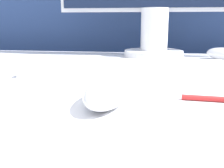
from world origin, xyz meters
name	(u,v)px	position (x,y,z in m)	size (l,w,h in m)	color
partition_panel	(117,57)	(0.00, 0.60, 0.71)	(5.00, 0.03, 1.43)	navy
computer_mouse_near	(108,92)	(0.08, -0.14, 0.77)	(0.07, 0.13, 0.04)	white
keyboard	(130,68)	(0.09, 0.08, 0.76)	(0.45, 0.16, 0.02)	silver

